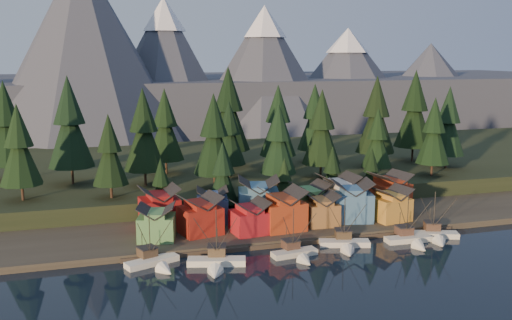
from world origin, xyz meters
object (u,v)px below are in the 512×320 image
object	(u,v)px
boat_3	(297,248)
boat_5	(411,234)
boat_0	(155,256)
house_front_0	(157,221)
house_back_0	(160,206)
boat_1	(216,256)
boat_6	(436,230)
house_back_1	(212,204)
boat_4	(345,238)
house_front_1	(200,214)

from	to	relation	value
boat_3	boat_5	world-z (taller)	boat_5
boat_0	house_front_0	distance (m)	13.28
house_back_0	boat_1	bearing A→B (deg)	-80.03
boat_6	house_back_1	world-z (taller)	boat_6
boat_1	house_back_1	bearing A→B (deg)	94.50
house_front_0	house_back_0	world-z (taller)	house_back_0
boat_3	house_front_0	world-z (taller)	boat_3
house_front_0	boat_5	bearing A→B (deg)	-0.99
boat_3	boat_6	xyz separation A→B (m)	(35.82, 2.43, 0.05)
boat_3	house_front_0	bearing A→B (deg)	143.29
boat_3	boat_4	xyz separation A→B (m)	(12.70, 2.81, 0.08)
house_front_0	boat_4	bearing A→B (deg)	-4.33
boat_6	house_back_0	size ratio (longest dim) A/B	1.26
house_back_1	house_back_0	bearing A→B (deg)	-170.54
boat_1	house_back_0	xyz separation A→B (m)	(-8.02, 27.06, 4.35)
boat_6	house_front_1	distance (m)	55.68
boat_0	house_front_0	world-z (taller)	boat_0
boat_3	house_front_0	size ratio (longest dim) A/B	1.19
boat_3	house_front_1	xyz separation A→B (m)	(-17.53, 17.79, 4.17)
boat_5	boat_4	bearing A→B (deg)	176.69
boat_1	boat_4	bearing A→B (deg)	21.45
boat_0	house_back_0	bearing A→B (deg)	59.37
boat_4	boat_6	bearing A→B (deg)	15.27
boat_4	boat_5	xyz separation A→B (m)	(15.80, -1.61, 0.00)
boat_1	house_front_1	world-z (taller)	boat_1
boat_4	house_front_1	bearing A→B (deg)	169.83
boat_5	boat_6	bearing A→B (deg)	12.08
boat_1	boat_6	size ratio (longest dim) A/B	1.08
house_front_0	house_back_1	xyz separation A→B (m)	(15.12, 10.29, 0.25)
boat_0	boat_5	size ratio (longest dim) A/B	1.01
house_front_0	house_back_1	world-z (taller)	house_back_1
boat_6	house_front_1	xyz separation A→B (m)	(-53.36, 15.36, 4.13)
boat_6	house_front_1	size ratio (longest dim) A/B	1.18
boat_4	house_front_0	bearing A→B (deg)	178.04
house_back_1	boat_5	bearing A→B (deg)	-21.38
boat_3	house_front_0	distance (m)	32.39
boat_4	house_front_0	distance (m)	42.84
boat_6	house_front_1	bearing A→B (deg)	-176.70
boat_3	house_front_0	xyz separation A→B (m)	(-27.86, 16.11, 3.61)
boat_4	house_back_0	bearing A→B (deg)	164.59
boat_6	boat_0	bearing A→B (deg)	-161.56
boat_4	boat_6	distance (m)	23.12
boat_6	boat_5	bearing A→B (deg)	-151.07
boat_1	boat_3	world-z (taller)	boat_1
boat_4	house_front_1	world-z (taller)	boat_4
boat_5	house_front_0	xyz separation A→B (m)	(-56.36, 14.91, 3.54)
house_back_1	boat_4	bearing A→B (deg)	-32.79
house_front_0	house_back_1	size ratio (longest dim) A/B	1.08
boat_0	house_front_1	size ratio (longest dim) A/B	1.17
house_front_0	house_back_0	distance (m)	10.65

